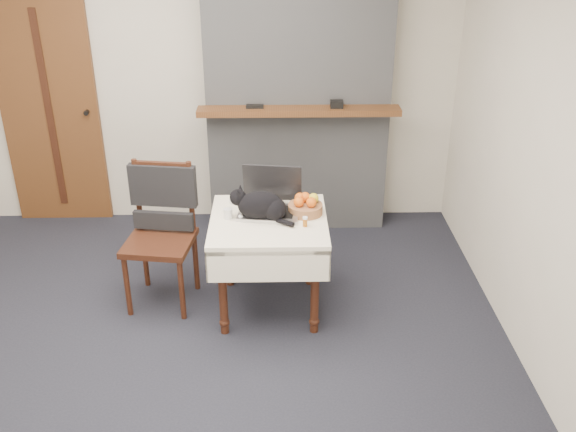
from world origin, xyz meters
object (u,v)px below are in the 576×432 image
(fruit_basket, at_px, (305,206))
(side_table, at_px, (269,234))
(cat, at_px, (262,206))
(chair, at_px, (162,214))
(laptop, at_px, (270,200))
(pill_bottle, at_px, (305,221))
(cream_jar, at_px, (228,214))
(door, at_px, (50,111))

(fruit_basket, bearing_deg, side_table, -161.21)
(cat, bearing_deg, chair, 176.57)
(side_table, distance_m, laptop, 0.23)
(pill_bottle, distance_m, chair, 1.03)
(pill_bottle, bearing_deg, side_table, 154.94)
(laptop, bearing_deg, fruit_basket, -4.08)
(laptop, relative_size, cream_jar, 6.54)
(laptop, bearing_deg, chair, -175.98)
(side_table, distance_m, chair, 0.77)
(laptop, distance_m, fruit_basket, 0.24)
(laptop, xyz_separation_m, chair, (-0.76, 0.05, -0.13))
(side_table, bearing_deg, door, 141.53)
(door, xyz_separation_m, cream_jar, (1.59, -1.46, -0.27))
(cat, relative_size, chair, 0.43)
(laptop, height_order, chair, chair)
(side_table, relative_size, chair, 0.77)
(cream_jar, bearing_deg, side_table, -3.41)
(door, relative_size, fruit_basket, 8.53)
(cat, height_order, fruit_basket, cat)
(laptop, relative_size, pill_bottle, 6.62)
(side_table, relative_size, pill_bottle, 11.52)
(side_table, height_order, fruit_basket, fruit_basket)
(laptop, xyz_separation_m, fruit_basket, (0.24, -0.05, -0.02))
(door, xyz_separation_m, laptop, (1.87, -1.34, -0.22))
(laptop, bearing_deg, side_table, -87.79)
(cat, distance_m, cream_jar, 0.24)
(cream_jar, bearing_deg, cat, -3.18)
(door, height_order, fruit_basket, door)
(laptop, distance_m, pill_bottle, 0.34)
(door, bearing_deg, side_table, -38.47)
(pill_bottle, bearing_deg, fruit_basket, 86.73)
(side_table, relative_size, cream_jar, 11.38)
(side_table, bearing_deg, pill_bottle, -25.06)
(door, bearing_deg, chair, -49.18)
(fruit_basket, bearing_deg, door, 146.58)
(side_table, distance_m, cat, 0.21)
(cat, xyz_separation_m, cream_jar, (-0.23, 0.01, -0.06))
(laptop, height_order, fruit_basket, laptop)
(cat, relative_size, fruit_basket, 1.87)
(cream_jar, xyz_separation_m, chair, (-0.48, 0.17, -0.09))
(cat, xyz_separation_m, fruit_basket, (0.29, 0.08, -0.04))
(side_table, bearing_deg, cream_jar, 176.59)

